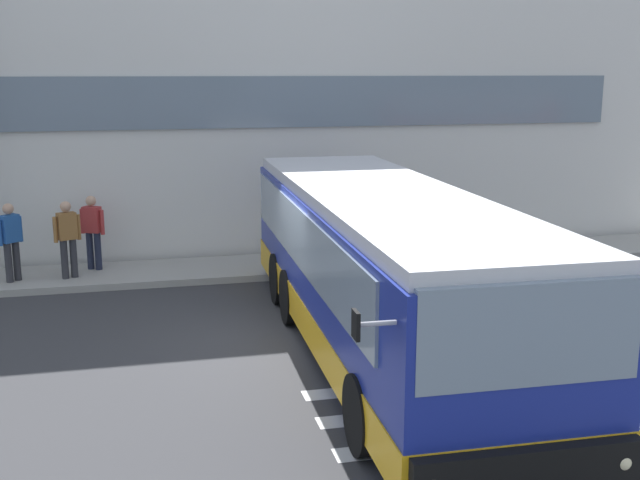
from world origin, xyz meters
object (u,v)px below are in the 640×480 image
passenger_near_column (11,238)px  passenger_at_curb_edge (93,229)px  bus_main_foreground (383,275)px  passenger_by_doorway (67,234)px

passenger_near_column → passenger_at_curb_edge: 1.76m
bus_main_foreground → passenger_near_column: bus_main_foreground is taller
passenger_near_column → passenger_by_doorway: same height
passenger_by_doorway → bus_main_foreground: bearing=-46.5°
bus_main_foreground → passenger_at_curb_edge: (-4.80, 6.19, -0.25)m
bus_main_foreground → passenger_by_doorway: 7.69m
bus_main_foreground → passenger_at_curb_edge: bus_main_foreground is taller
passenger_by_doorway → passenger_at_curb_edge: 0.80m
passenger_at_curb_edge → passenger_by_doorway: bearing=-128.8°
passenger_near_column → passenger_at_curb_edge: bearing=21.8°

